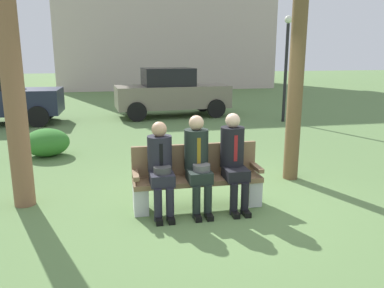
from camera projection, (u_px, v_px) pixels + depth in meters
The scene contains 9 objects.
ground_plane at pixel (213, 204), 5.71m from camera, with size 80.00×80.00×0.00m, color #5B7C45.
park_bench at pixel (197, 178), 5.56m from camera, with size 1.84×0.44×0.90m.
seated_man_left at pixel (161, 164), 5.26m from camera, with size 0.34×0.72×1.28m.
seated_man_middle at pixel (198, 159), 5.36m from camera, with size 0.34×0.72×1.34m.
seated_man_right at pixel (234, 156), 5.47m from camera, with size 0.34×0.72×1.36m.
shrub_near_bench at pixel (47, 142), 8.32m from camera, with size 0.96×0.88×0.60m, color #327529.
parked_car_far at pixel (171, 92), 13.47m from camera, with size 4.00×1.94×1.68m.
street_lamp at pixel (286, 57), 12.11m from camera, with size 0.24×0.24×3.31m.
building_backdrop at pixel (160, 3), 26.12m from camera, with size 13.83×9.36×10.99m.
Camera 1 is at (-1.38, -5.18, 2.18)m, focal length 36.03 mm.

